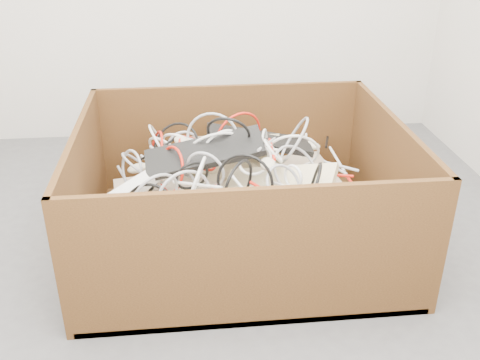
{
  "coord_description": "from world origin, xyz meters",
  "views": [
    {
      "loc": [
        -0.11,
        -1.89,
        1.37
      ],
      "look_at": [
        0.11,
        0.18,
        0.3
      ],
      "focal_mm": 41.14,
      "sensor_mm": 36.0,
      "label": 1
    }
  ],
  "objects": [
    {
      "name": "vga_plug",
      "position": [
        0.38,
        0.1,
        0.35
      ],
      "size": [
        0.06,
        0.06,
        0.03
      ],
      "primitive_type": "cube",
      "rotation": [
        0.09,
        0.14,
        -0.62
      ],
      "color": "#0C25BB",
      "rests_on": "keyboard_pile"
    },
    {
      "name": "ground",
      "position": [
        0.0,
        0.0,
        0.0
      ],
      "size": [
        3.0,
        3.0,
        0.0
      ],
      "primitive_type": "plane",
      "color": "#4B4A4D",
      "rests_on": "ground"
    },
    {
      "name": "keyboard_pile",
      "position": [
        0.1,
        0.17,
        0.28
      ],
      "size": [
        1.23,
        0.92,
        0.45
      ],
      "color": "beige",
      "rests_on": "cardboard_box"
    },
    {
      "name": "cable_tangle",
      "position": [
        -0.01,
        0.2,
        0.38
      ],
      "size": [
        1.04,
        0.94,
        0.43
      ],
      "color": "black",
      "rests_on": "keyboard_pile"
    },
    {
      "name": "mice_scatter",
      "position": [
        0.08,
        0.18,
        0.34
      ],
      "size": [
        0.91,
        0.73,
        0.23
      ],
      "color": "#B9B095",
      "rests_on": "keyboard_pile"
    },
    {
      "name": "power_strip_right",
      "position": [
        -0.13,
        -0.16,
        0.35
      ],
      "size": [
        0.3,
        0.09,
        0.1
      ],
      "primitive_type": "cube",
      "rotation": [
        -0.1,
        0.17,
        -0.12
      ],
      "color": "silver",
      "rests_on": "keyboard_pile"
    },
    {
      "name": "cardboard_box",
      "position": [
        0.09,
        0.16,
        0.14
      ],
      "size": [
        1.33,
        1.11,
        0.58
      ],
      "color": "#361F0D",
      "rests_on": "ground"
    },
    {
      "name": "power_strip_left",
      "position": [
        -0.29,
        0.07,
        0.37
      ],
      "size": [
        0.29,
        0.23,
        0.13
      ],
      "primitive_type": "cube",
      "rotation": [
        0.14,
        -0.26,
        0.59
      ],
      "color": "silver",
      "rests_on": "keyboard_pile"
    }
  ]
}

